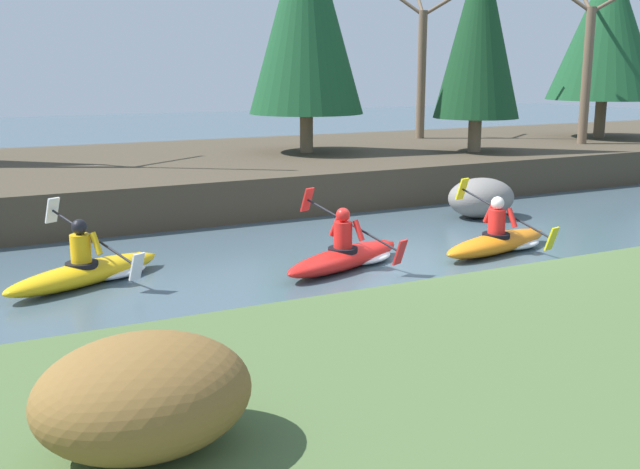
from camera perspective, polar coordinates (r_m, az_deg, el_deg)
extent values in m
plane|color=#425660|center=(12.48, 7.78, -2.28)|extent=(90.00, 90.00, 0.00)
cube|color=#473D2D|center=(20.32, -7.05, 4.76)|extent=(44.00, 9.19, 0.92)
cylinder|color=#7A664C|center=(20.69, -1.04, 7.74)|extent=(0.36, 0.36, 1.06)
cone|color=#194C28|center=(20.68, -1.08, 16.76)|extent=(3.10, 3.10, 5.44)
cylinder|color=#7A664C|center=(21.30, 11.70, 7.45)|extent=(0.36, 0.36, 0.93)
cone|color=#143D1E|center=(21.26, 12.05, 15.13)|extent=(2.33, 2.33, 4.78)
cylinder|color=brown|center=(26.92, 20.56, 8.27)|extent=(0.36, 0.36, 1.25)
cone|color=#194C28|center=(26.90, 21.05, 14.58)|extent=(3.64, 3.64, 4.69)
cylinder|color=brown|center=(25.14, 7.74, 11.92)|extent=(0.28, 0.28, 4.08)
cylinder|color=brown|center=(24.40, 19.64, 11.26)|extent=(0.28, 0.28, 4.04)
ellipsoid|color=brown|center=(5.38, -13.29, -11.80)|extent=(1.51, 1.26, 0.82)
ellipsoid|color=orange|center=(13.50, 13.35, -0.64)|extent=(2.76, 1.24, 0.34)
cone|color=orange|center=(14.51, 16.19, 0.18)|extent=(0.39, 0.28, 0.20)
cylinder|color=black|center=(13.43, 13.26, -0.07)|extent=(0.58, 0.58, 0.08)
cylinder|color=red|center=(13.38, 13.31, 0.98)|extent=(0.36, 0.36, 0.42)
sphere|color=white|center=(13.32, 13.38, 2.35)|extent=(0.28, 0.28, 0.23)
cylinder|color=red|center=(13.58, 12.75, 1.54)|extent=(0.14, 0.24, 0.35)
cylinder|color=red|center=(13.31, 14.42, 1.24)|extent=(0.14, 0.24, 0.35)
cylinder|color=black|center=(13.54, 13.90, 1.63)|extent=(0.50, 1.86, 0.65)
cube|color=yellow|center=(14.04, 10.78, 3.43)|extent=(0.23, 0.20, 0.41)
cube|color=yellow|center=(13.10, 17.24, -0.31)|extent=(0.23, 0.20, 0.41)
ellipsoid|color=white|center=(13.96, 14.64, -0.61)|extent=(1.24, 0.95, 0.18)
ellipsoid|color=red|center=(12.11, 1.89, -1.80)|extent=(2.72, 1.59, 0.34)
cone|color=red|center=(13.07, 5.25, -0.69)|extent=(0.40, 0.32, 0.20)
cylinder|color=black|center=(12.03, 1.75, -1.18)|extent=(0.63, 0.63, 0.08)
cylinder|color=red|center=(11.98, 1.75, -0.02)|extent=(0.39, 0.39, 0.42)
sphere|color=red|center=(11.91, 1.76, 1.51)|extent=(0.30, 0.30, 0.23)
cylinder|color=red|center=(12.18, 1.16, 0.62)|extent=(0.17, 0.24, 0.35)
cylinder|color=red|center=(11.89, 2.96, 0.31)|extent=(0.17, 0.24, 0.35)
cylinder|color=black|center=(12.13, 2.43, 0.75)|extent=(0.77, 1.78, 0.65)
cube|color=red|center=(12.66, -0.97, 2.68)|extent=(0.25, 0.22, 0.41)
cube|color=red|center=(11.66, 6.13, -1.35)|extent=(0.25, 0.22, 0.41)
ellipsoid|color=white|center=(12.55, 3.44, -1.68)|extent=(1.28, 1.07, 0.18)
ellipsoid|color=yellow|center=(11.74, -17.45, -2.84)|extent=(2.68, 1.77, 0.34)
cone|color=yellow|center=(12.49, -12.95, -1.59)|extent=(0.40, 0.34, 0.20)
cylinder|color=black|center=(11.67, -17.69, -2.21)|extent=(0.65, 0.65, 0.08)
cylinder|color=yellow|center=(11.62, -17.77, -1.01)|extent=(0.40, 0.40, 0.42)
sphere|color=black|center=(11.55, -17.88, 0.55)|extent=(0.31, 0.31, 0.23)
cylinder|color=yellow|center=(11.84, -18.12, -0.35)|extent=(0.18, 0.24, 0.35)
cylinder|color=yellow|center=(11.47, -16.68, -0.66)|extent=(0.18, 0.24, 0.35)
cylinder|color=black|center=(11.72, -16.92, -0.20)|extent=(0.91, 1.72, 0.65)
cube|color=white|center=(12.42, -19.72, 1.75)|extent=(0.25, 0.23, 0.41)
cube|color=white|center=(11.07, -13.78, -2.39)|extent=(0.25, 0.23, 0.41)
ellipsoid|color=white|center=(12.09, -15.36, -2.67)|extent=(1.30, 1.13, 0.18)
ellipsoid|color=gray|center=(16.58, 12.18, 2.75)|extent=(1.53, 1.20, 0.86)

